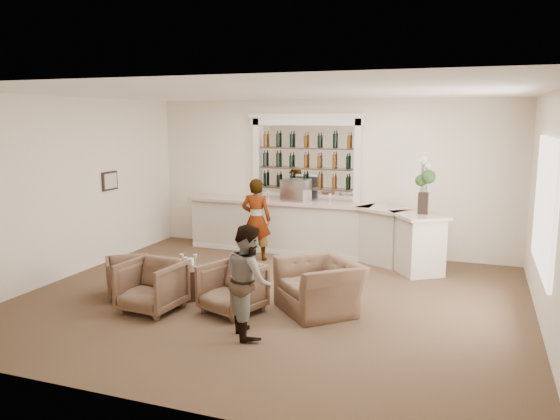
% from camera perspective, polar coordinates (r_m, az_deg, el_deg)
% --- Properties ---
extents(ground, '(8.00, 8.00, 0.00)m').
position_cam_1_polar(ground, '(9.00, -0.94, -9.30)').
color(ground, brown).
rests_on(ground, ground).
extents(room_shell, '(8.04, 7.02, 3.32)m').
position_cam_1_polar(room_shell, '(9.14, 1.59, 5.99)').
color(room_shell, '#F0DFC7').
rests_on(room_shell, ground).
extents(bar_counter, '(5.72, 1.80, 1.14)m').
position_cam_1_polar(bar_counter, '(11.64, 3.61, -1.99)').
color(bar_counter, beige).
rests_on(bar_counter, ground).
extents(back_bar_alcove, '(2.64, 0.25, 3.00)m').
position_cam_1_polar(back_bar_alcove, '(11.93, 2.70, 5.37)').
color(back_bar_alcove, white).
rests_on(back_bar_alcove, ground).
extents(cocktail_table, '(0.58, 0.58, 0.50)m').
position_cam_1_polar(cocktail_table, '(9.15, -9.58, -7.47)').
color(cocktail_table, '#4B2D20').
rests_on(cocktail_table, ground).
extents(sommelier, '(0.66, 0.46, 1.70)m').
position_cam_1_polar(sommelier, '(11.23, -2.50, -0.99)').
color(sommelier, gray).
rests_on(sommelier, ground).
extents(guest, '(0.91, 0.94, 1.53)m').
position_cam_1_polar(guest, '(7.41, -3.29, -7.33)').
color(guest, gray).
rests_on(guest, ground).
extents(armchair_left, '(0.99, 0.99, 0.65)m').
position_cam_1_polar(armchair_left, '(9.41, -15.53, -6.74)').
color(armchair_left, brown).
rests_on(armchair_left, ground).
extents(armchair_center, '(0.91, 0.93, 0.78)m').
position_cam_1_polar(armchair_center, '(8.60, -13.29, -7.74)').
color(armchair_center, brown).
rests_on(armchair_center, ground).
extents(armchair_right, '(1.04, 1.05, 0.75)m').
position_cam_1_polar(armchair_right, '(8.35, -5.02, -8.15)').
color(armchair_right, brown).
rests_on(armchair_right, ground).
extents(armchair_far, '(1.59, 1.60, 0.78)m').
position_cam_1_polar(armchair_far, '(8.40, 4.14, -7.92)').
color(armchair_far, brown).
rests_on(armchair_far, ground).
extents(espresso_machine, '(0.60, 0.52, 0.48)m').
position_cam_1_polar(espresso_machine, '(11.69, 1.69, 2.07)').
color(espresso_machine, silver).
rests_on(espresso_machine, bar_counter).
extents(flower_vase, '(0.28, 0.28, 1.06)m').
position_cam_1_polar(flower_vase, '(10.48, 14.82, 2.85)').
color(flower_vase, black).
rests_on(flower_vase, bar_counter).
extents(wine_glass_bar_left, '(0.07, 0.07, 0.21)m').
position_cam_1_polar(wine_glass_bar_left, '(11.89, -1.19, 1.55)').
color(wine_glass_bar_left, white).
rests_on(wine_glass_bar_left, bar_counter).
extents(wine_glass_bar_right, '(0.07, 0.07, 0.21)m').
position_cam_1_polar(wine_glass_bar_right, '(11.44, 5.25, 1.19)').
color(wine_glass_bar_right, white).
rests_on(wine_glass_bar_right, bar_counter).
extents(wine_glass_tbl_a, '(0.07, 0.07, 0.21)m').
position_cam_1_polar(wine_glass_tbl_a, '(9.14, -10.20, -5.20)').
color(wine_glass_tbl_a, white).
rests_on(wine_glass_tbl_a, cocktail_table).
extents(wine_glass_tbl_b, '(0.07, 0.07, 0.21)m').
position_cam_1_polar(wine_glass_tbl_b, '(9.07, -8.84, -5.27)').
color(wine_glass_tbl_b, white).
rests_on(wine_glass_tbl_b, cocktail_table).
extents(wine_glass_tbl_c, '(0.07, 0.07, 0.21)m').
position_cam_1_polar(wine_glass_tbl_c, '(8.92, -9.83, -5.55)').
color(wine_glass_tbl_c, white).
rests_on(wine_glass_tbl_c, cocktail_table).
extents(napkin_holder, '(0.08, 0.08, 0.12)m').
position_cam_1_polar(napkin_holder, '(9.19, -9.31, -5.37)').
color(napkin_holder, white).
rests_on(napkin_holder, cocktail_table).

